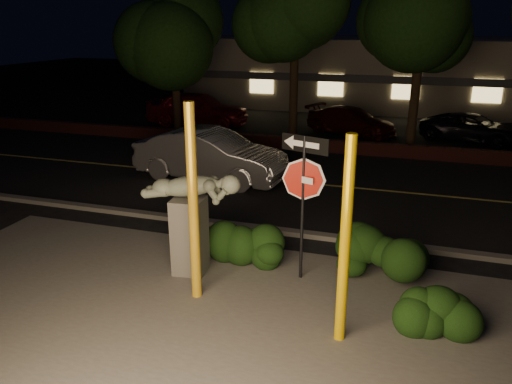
% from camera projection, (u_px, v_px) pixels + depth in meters
% --- Properties ---
extents(ground, '(90.00, 90.00, 0.00)m').
position_uv_depth(ground, '(338.00, 161.00, 18.55)').
color(ground, black).
rests_on(ground, ground).
extents(patio, '(14.00, 6.00, 0.02)m').
position_uv_depth(patio, '(241.00, 322.00, 8.62)').
color(patio, '#4C4944').
rests_on(patio, ground).
extents(road, '(80.00, 8.00, 0.01)m').
position_uv_depth(road, '(323.00, 185.00, 15.84)').
color(road, black).
rests_on(road, ground).
extents(lane_marking, '(80.00, 0.12, 0.00)m').
position_uv_depth(lane_marking, '(323.00, 185.00, 15.84)').
color(lane_marking, '#AF9C46').
rests_on(lane_marking, road).
extents(curb, '(80.00, 0.25, 0.12)m').
position_uv_depth(curb, '(293.00, 233.00, 12.12)').
color(curb, '#4C4944').
rests_on(curb, ground).
extents(brick_wall, '(40.00, 0.35, 0.50)m').
position_uv_depth(brick_wall, '(343.00, 147.00, 19.64)').
color(brick_wall, '#411815').
rests_on(brick_wall, ground).
extents(parking_lot, '(40.00, 12.00, 0.01)m').
position_uv_depth(parking_lot, '(359.00, 126.00, 24.86)').
color(parking_lot, black).
rests_on(parking_lot, ground).
extents(building, '(22.00, 10.20, 4.00)m').
position_uv_depth(building, '(376.00, 71.00, 31.43)').
color(building, slate).
rests_on(building, ground).
extents(tree_far_a, '(4.60, 4.60, 7.43)m').
position_uv_depth(tree_far_a, '(172.00, 12.00, 21.81)').
color(tree_far_a, black).
rests_on(tree_far_a, ground).
extents(tree_far_c, '(4.80, 4.80, 7.84)m').
position_uv_depth(tree_far_c, '(424.00, 1.00, 18.53)').
color(tree_far_c, black).
rests_on(tree_far_c, ground).
extents(yellow_pole_left, '(0.18, 0.18, 3.67)m').
position_uv_depth(yellow_pole_left, '(193.00, 205.00, 8.85)').
color(yellow_pole_left, gold).
rests_on(yellow_pole_left, ground).
extents(yellow_pole_right, '(0.17, 0.17, 3.42)m').
position_uv_depth(yellow_pole_right, '(345.00, 244.00, 7.61)').
color(yellow_pole_right, '#F2BE04').
rests_on(yellow_pole_right, ground).
extents(signpost, '(0.95, 0.35, 2.94)m').
position_uv_depth(signpost, '(303.00, 180.00, 9.44)').
color(signpost, black).
rests_on(signpost, ground).
extents(sculpture, '(2.02, 0.70, 2.15)m').
position_uv_depth(sculpture, '(190.00, 212.00, 9.93)').
color(sculpture, '#4C4944').
rests_on(sculpture, ground).
extents(hedge_center, '(2.09, 1.41, 0.99)m').
position_uv_depth(hedge_center, '(250.00, 245.00, 10.44)').
color(hedge_center, black).
rests_on(hedge_center, ground).
extents(hedge_right, '(1.98, 1.31, 1.19)m').
position_uv_depth(hedge_right, '(380.00, 251.00, 9.91)').
color(hedge_right, black).
rests_on(hedge_right, ground).
extents(hedge_far_right, '(1.42, 1.09, 0.88)m').
position_uv_depth(hedge_far_right, '(437.00, 307.00, 8.27)').
color(hedge_far_right, black).
rests_on(hedge_far_right, ground).
extents(silver_sedan, '(5.17, 2.31, 1.65)m').
position_uv_depth(silver_sedan, '(211.00, 155.00, 16.15)').
color(silver_sedan, '#B6B5BA').
rests_on(silver_sedan, ground).
extents(parked_car_red, '(5.10, 2.25, 1.71)m').
position_uv_depth(parked_car_red, '(198.00, 109.00, 24.62)').
color(parked_car_red, maroon).
rests_on(parked_car_red, ground).
extents(parked_car_darkred, '(4.59, 3.22, 1.23)m').
position_uv_depth(parked_car_darkred, '(351.00, 121.00, 22.89)').
color(parked_car_darkred, '#3B0D07').
rests_on(parked_car_darkred, ground).
extents(parked_car_dark, '(4.67, 3.20, 1.19)m').
position_uv_depth(parked_car_dark, '(473.00, 128.00, 21.45)').
color(parked_car_dark, black).
rests_on(parked_car_dark, ground).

